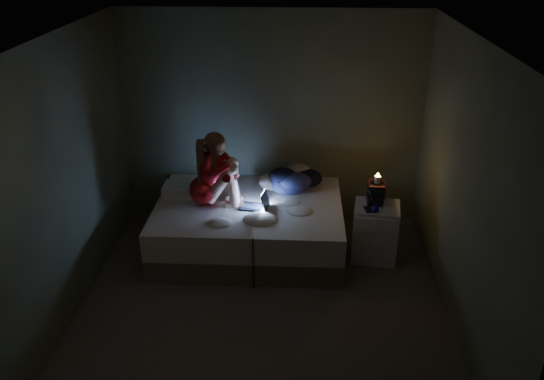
# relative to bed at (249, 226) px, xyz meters

# --- Properties ---
(floor) EXTENTS (3.60, 3.80, 0.02)m
(floor) POSITION_rel_bed_xyz_m (0.22, -1.10, -0.30)
(floor) COLOR #4C4541
(floor) RESTS_ON ground
(ceiling) EXTENTS (3.60, 3.80, 0.02)m
(ceiling) POSITION_rel_bed_xyz_m (0.22, -1.10, 2.32)
(ceiling) COLOR silver
(ceiling) RESTS_ON ground
(wall_back) EXTENTS (3.60, 0.02, 2.60)m
(wall_back) POSITION_rel_bed_xyz_m (0.22, 0.81, 1.01)
(wall_back) COLOR #454B3C
(wall_back) RESTS_ON ground
(wall_front) EXTENTS (3.60, 0.02, 2.60)m
(wall_front) POSITION_rel_bed_xyz_m (0.22, -3.01, 1.01)
(wall_front) COLOR #454B3C
(wall_front) RESTS_ON ground
(wall_left) EXTENTS (0.02, 3.80, 2.60)m
(wall_left) POSITION_rel_bed_xyz_m (-1.59, -1.10, 1.01)
(wall_left) COLOR #454B3C
(wall_left) RESTS_ON ground
(wall_right) EXTENTS (0.02, 3.80, 2.60)m
(wall_right) POSITION_rel_bed_xyz_m (2.03, -1.10, 1.01)
(wall_right) COLOR #454B3C
(wall_right) RESTS_ON ground
(bed) EXTENTS (2.09, 1.57, 0.58)m
(bed) POSITION_rel_bed_xyz_m (0.00, 0.00, 0.00)
(bed) COLOR #B3AEA3
(bed) RESTS_ON ground
(pillow) EXTENTS (0.40, 0.29, 0.12)m
(pillow) POSITION_rel_bed_xyz_m (-0.81, 0.22, 0.35)
(pillow) COLOR silver
(pillow) RESTS_ON bed
(woman) EXTENTS (0.57, 0.41, 0.86)m
(woman) POSITION_rel_bed_xyz_m (-0.49, -0.05, 0.72)
(woman) COLOR #890009
(woman) RESTS_ON bed
(laptop) EXTENTS (0.34, 0.27, 0.22)m
(laptop) POSITION_rel_bed_xyz_m (0.06, -0.10, 0.40)
(laptop) COLOR black
(laptop) RESTS_ON bed
(clothes_pile) EXTENTS (0.61, 0.53, 0.32)m
(clothes_pile) POSITION_rel_bed_xyz_m (0.45, 0.36, 0.45)
(clothes_pile) COLOR navy
(clothes_pile) RESTS_ON bed
(nightstand) EXTENTS (0.54, 0.49, 0.65)m
(nightstand) POSITION_rel_bed_xyz_m (1.42, -0.13, 0.04)
(nightstand) COLOR silver
(nightstand) RESTS_ON ground
(book_stack) EXTENTS (0.19, 0.25, 0.24)m
(book_stack) POSITION_rel_bed_xyz_m (1.41, -0.06, 0.48)
(book_stack) COLOR black
(book_stack) RESTS_ON nightstand
(candle) EXTENTS (0.07, 0.07, 0.08)m
(candle) POSITION_rel_bed_xyz_m (1.41, -0.06, 0.64)
(candle) COLOR beige
(candle) RESTS_ON book_stack
(phone) EXTENTS (0.11, 0.15, 0.01)m
(phone) POSITION_rel_bed_xyz_m (1.32, -0.24, 0.37)
(phone) COLOR black
(phone) RESTS_ON nightstand
(blue_orb) EXTENTS (0.08, 0.08, 0.08)m
(blue_orb) POSITION_rel_bed_xyz_m (1.40, -0.29, 0.40)
(blue_orb) COLOR #0D0B64
(blue_orb) RESTS_ON nightstand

